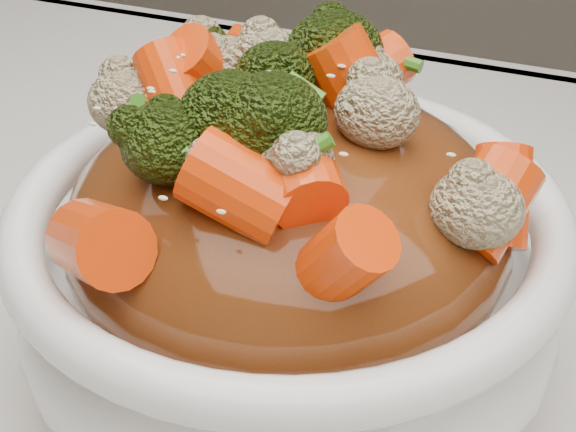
% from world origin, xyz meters
% --- Properties ---
extents(bowl, '(0.31, 0.31, 0.09)m').
position_xyz_m(bowl, '(-0.04, 0.04, 0.80)').
color(bowl, white).
rests_on(bowl, tablecloth).
extents(sauce_base, '(0.25, 0.25, 0.10)m').
position_xyz_m(sauce_base, '(-0.04, 0.04, 0.83)').
color(sauce_base, '#5C2A0F').
rests_on(sauce_base, bowl).
extents(carrots, '(0.25, 0.25, 0.05)m').
position_xyz_m(carrots, '(-0.04, 0.04, 0.90)').
color(carrots, '#F64208').
rests_on(carrots, sauce_base).
extents(broccoli, '(0.25, 0.25, 0.05)m').
position_xyz_m(broccoli, '(-0.04, 0.04, 0.89)').
color(broccoli, black).
rests_on(broccoli, sauce_base).
extents(cauliflower, '(0.25, 0.25, 0.04)m').
position_xyz_m(cauliflower, '(-0.04, 0.04, 0.89)').
color(cauliflower, tan).
rests_on(cauliflower, sauce_base).
extents(scallions, '(0.19, 0.19, 0.02)m').
position_xyz_m(scallions, '(-0.04, 0.04, 0.90)').
color(scallions, '#33741A').
rests_on(scallions, sauce_base).
extents(sesame_seeds, '(0.22, 0.22, 0.01)m').
position_xyz_m(sesame_seeds, '(-0.04, 0.04, 0.90)').
color(sesame_seeds, beige).
rests_on(sesame_seeds, sauce_base).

